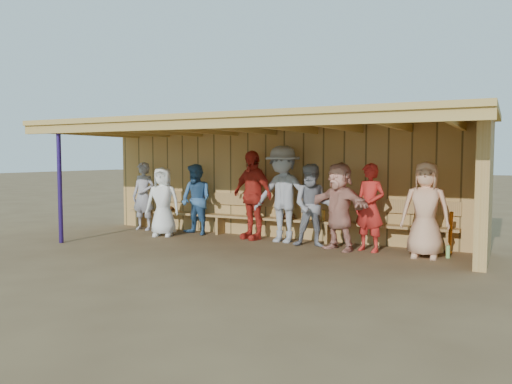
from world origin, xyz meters
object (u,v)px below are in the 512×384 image
player_a (144,196)px  player_c (196,199)px  player_d (252,195)px  player_extra (313,206)px  player_b (163,202)px  bench (272,214)px  player_e (283,194)px  player_f (339,206)px  player_g (370,207)px  player_h (425,210)px

player_a → player_c: bearing=-5.1°
player_d → player_extra: 1.54m
player_c → player_b: bearing=-124.1°
player_a → player_b: (1.00, -0.55, -0.05)m
player_c → player_extra: 2.91m
player_b → player_d: size_ratio=0.81×
player_extra → bench: 1.35m
player_a → player_d: 2.95m
player_e → player_f: size_ratio=1.19×
player_a → player_g: size_ratio=0.99×
player_h → bench: bearing=164.6°
player_d → player_h: 3.63m
player_g → player_h: (1.01, -0.13, 0.02)m
player_e → player_f: player_e is taller
player_b → player_g: (4.55, 0.29, 0.05)m
player_f → player_h: player_h is taller
player_c → player_f: 3.46m
bench → player_c: bearing=-168.5°
player_f → player_extra: size_ratio=1.02×
player_c → player_d: bearing=15.3°
player_b → bench: player_b is taller
player_h → player_e: bearing=170.1°
player_g → bench: bearing=-175.8°
player_e → player_extra: size_ratio=1.22×
player_c → player_f: size_ratio=0.96×
player_h → bench: 3.37m
player_b → player_g: size_ratio=0.94×
player_g → player_c: bearing=-164.8°
player_c → player_e: 2.15m
player_extra → player_h: bearing=-15.9°
player_b → player_h: bearing=-18.6°
player_d → player_c: bearing=-158.0°
player_g → player_h: bearing=10.8°
player_e → bench: size_ratio=0.26×
player_h → player_extra: bearing=174.5°
player_b → player_h: (5.56, 0.16, 0.07)m
player_d → player_extra: (1.50, -0.32, -0.13)m
player_a → bench: size_ratio=0.22×
player_c → player_extra: (2.90, -0.27, 0.01)m
player_f → player_h: (1.56, -0.00, 0.01)m
player_extra → bench: bearing=138.2°
player_e → bench: (-0.42, 0.37, -0.47)m
player_c → player_g: 4.00m
bench → player_e: bearing=-41.5°
player_e → player_g: (1.85, -0.19, -0.17)m
player_a → player_h: 6.57m
player_b → player_extra: 3.46m
player_b → player_d: bearing=-4.5°
player_b → player_e: bearing=-10.0°
player_e → player_h: (2.86, -0.32, -0.15)m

